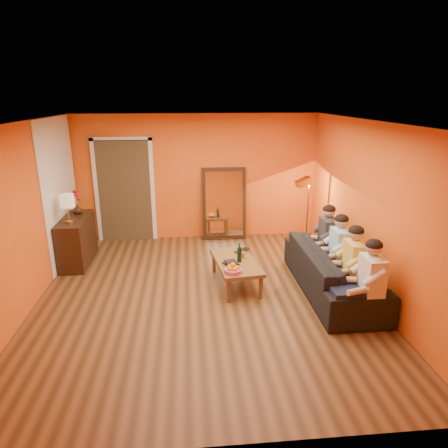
{
  "coord_description": "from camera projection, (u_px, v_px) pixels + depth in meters",
  "views": [
    {
      "loc": [
        -0.21,
        -5.48,
        2.95
      ],
      "look_at": [
        0.35,
        0.5,
        1.0
      ],
      "focal_mm": 32.0,
      "sensor_mm": 36.0,
      "label": 1
    }
  ],
  "objects": [
    {
      "name": "room_shell",
      "position": [
        202.0,
        209.0,
        6.07
      ],
      "size": [
        5.0,
        5.5,
        2.6
      ],
      "color": "brown",
      "rests_on": "ground"
    },
    {
      "name": "white_accent",
      "position": [
        60.0,
        191.0,
        7.15
      ],
      "size": [
        0.02,
        1.9,
        2.58
      ],
      "primitive_type": "cube",
      "color": "white",
      "rests_on": "wall_left"
    },
    {
      "name": "doorway_recess",
      "position": [
        126.0,
        190.0,
        8.34
      ],
      "size": [
        1.06,
        0.3,
        2.1
      ],
      "primitive_type": "cube",
      "color": "#3F2D19",
      "rests_on": "floor"
    },
    {
      "name": "door_jamb_left",
      "position": [
        97.0,
        192.0,
        8.18
      ],
      "size": [
        0.08,
        0.06,
        2.2
      ],
      "primitive_type": "cube",
      "color": "white",
      "rests_on": "wall_back"
    },
    {
      "name": "door_jamb_right",
      "position": [
        153.0,
        191.0,
        8.28
      ],
      "size": [
        0.08,
        0.06,
        2.2
      ],
      "primitive_type": "cube",
      "color": "white",
      "rests_on": "wall_back"
    },
    {
      "name": "door_header",
      "position": [
        121.0,
        139.0,
        7.9
      ],
      "size": [
        1.22,
        0.06,
        0.08
      ],
      "primitive_type": "cube",
      "color": "white",
      "rests_on": "wall_back"
    },
    {
      "name": "mirror_frame",
      "position": [
        224.0,
        204.0,
        8.42
      ],
      "size": [
        0.92,
        0.27,
        1.51
      ],
      "primitive_type": "cube",
      "rotation": [
        -0.14,
        0.0,
        0.0
      ],
      "color": "#331E11",
      "rests_on": "floor"
    },
    {
      "name": "mirror_glass",
      "position": [
        224.0,
        204.0,
        8.38
      ],
      "size": [
        0.78,
        0.21,
        1.35
      ],
      "primitive_type": "cube",
      "rotation": [
        -0.14,
        0.0,
        0.0
      ],
      "color": "white",
      "rests_on": "mirror_frame"
    },
    {
      "name": "sideboard",
      "position": [
        77.0,
        240.0,
        7.25
      ],
      "size": [
        0.44,
        1.18,
        0.85
      ],
      "primitive_type": "cube",
      "color": "#331E11",
      "rests_on": "floor"
    },
    {
      "name": "table_lamp",
      "position": [
        68.0,
        209.0,
        6.76
      ],
      "size": [
        0.24,
        0.24,
        0.51
      ],
      "primitive_type": null,
      "color": "beige",
      "rests_on": "sideboard"
    },
    {
      "name": "sofa",
      "position": [
        332.0,
        270.0,
        6.2
      ],
      "size": [
        2.39,
        0.94,
        0.7
      ],
      "primitive_type": "imported",
      "rotation": [
        0.0,
        0.0,
        1.57
      ],
      "color": "black",
      "rests_on": "floor"
    },
    {
      "name": "coffee_table",
      "position": [
        236.0,
        272.0,
        6.45
      ],
      "size": [
        0.77,
        1.29,
        0.42
      ],
      "primitive_type": null,
      "rotation": [
        0.0,
        0.0,
        0.13
      ],
      "color": "brown",
      "rests_on": "floor"
    },
    {
      "name": "floor_lamp",
      "position": [
        307.0,
        215.0,
        7.75
      ],
      "size": [
        0.34,
        0.3,
        1.44
      ],
      "primitive_type": null,
      "rotation": [
        0.0,
        0.0,
        0.21
      ],
      "color": "gold",
      "rests_on": "floor"
    },
    {
      "name": "dog",
      "position": [
        322.0,
        273.0,
        6.16
      ],
      "size": [
        0.39,
        0.58,
        0.66
      ],
      "primitive_type": null,
      "rotation": [
        0.0,
        0.0,
        0.05
      ],
      "color": "#AA7C4D",
      "rests_on": "floor"
    },
    {
      "name": "person_far_left",
      "position": [
        371.0,
        284.0,
        5.18
      ],
      "size": [
        0.7,
        0.44,
        1.22
      ],
      "primitive_type": null,
      "color": "silver",
      "rests_on": "sofa"
    },
    {
      "name": "person_mid_left",
      "position": [
        354.0,
        266.0,
        5.7
      ],
      "size": [
        0.7,
        0.44,
        1.22
      ],
      "primitive_type": null,
      "color": "gold",
      "rests_on": "sofa"
    },
    {
      "name": "person_mid_right",
      "position": [
        340.0,
        252.0,
        6.23
      ],
      "size": [
        0.7,
        0.44,
        1.22
      ],
      "primitive_type": null,
      "color": "#96C7E8",
      "rests_on": "sofa"
    },
    {
      "name": "person_far_right",
      "position": [
        328.0,
        240.0,
        6.75
      ],
      "size": [
        0.7,
        0.44,
        1.22
      ],
      "primitive_type": null,
      "color": "#303035",
      "rests_on": "sofa"
    },
    {
      "name": "fruit_bowl",
      "position": [
        233.0,
        268.0,
        5.93
      ],
      "size": [
        0.26,
        0.26,
        0.16
      ],
      "primitive_type": null,
      "color": "#C9476B",
      "rests_on": "coffee_table"
    },
    {
      "name": "wine_bottle",
      "position": [
        239.0,
        253.0,
        6.3
      ],
      "size": [
        0.07,
        0.07,
        0.31
      ],
      "primitive_type": "cylinder",
      "color": "black",
      "rests_on": "coffee_table"
    },
    {
      "name": "tumbler",
      "position": [
        242.0,
        255.0,
        6.5
      ],
      "size": [
        0.11,
        0.11,
        0.09
      ],
      "primitive_type": "imported",
      "rotation": [
        0.0,
        0.0,
        0.06
      ],
      "color": "#B27F3F",
      "rests_on": "coffee_table"
    },
    {
      "name": "laptop",
      "position": [
        244.0,
        251.0,
        6.73
      ],
      "size": [
        0.35,
        0.34,
        0.02
      ],
      "primitive_type": "imported",
      "rotation": [
        0.0,
        0.0,
        0.7
      ],
      "color": "black",
      "rests_on": "coffee_table"
    },
    {
      "name": "book_lower",
      "position": [
        226.0,
        265.0,
        6.18
      ],
      "size": [
        0.27,
        0.3,
        0.02
      ],
      "primitive_type": "imported",
      "rotation": [
        0.0,
        0.0,
        0.51
      ],
      "color": "#331E11",
      "rests_on": "coffee_table"
    },
    {
      "name": "book_mid",
      "position": [
        226.0,
        264.0,
        6.18
      ],
      "size": [
        0.18,
        0.24,
        0.02
      ],
      "primitive_type": "imported",
      "rotation": [
        0.0,
        0.0,
        0.05
      ],
      "color": "red",
      "rests_on": "book_lower"
    },
    {
      "name": "book_upper",
      "position": [
        226.0,
        263.0,
        6.16
      ],
      "size": [
        0.23,
        0.27,
        0.02
      ],
      "primitive_type": "imported",
      "rotation": [
        0.0,
        0.0,
        0.25
      ],
      "color": "black",
      "rests_on": "book_mid"
    },
    {
      "name": "vase",
      "position": [
        77.0,
        209.0,
        7.33
      ],
      "size": [
        0.18,
        0.18,
        0.18
      ],
      "primitive_type": "imported",
      "color": "#331E11",
      "rests_on": "sideboard"
    },
    {
      "name": "flowers",
      "position": [
        76.0,
        195.0,
        7.25
      ],
      "size": [
        0.17,
        0.17,
        0.48
      ],
      "primitive_type": null,
      "color": "red",
      "rests_on": "vase"
    }
  ]
}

